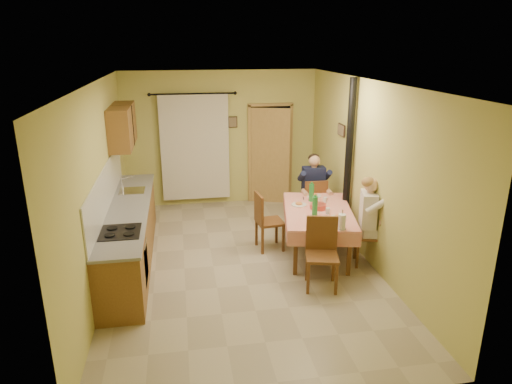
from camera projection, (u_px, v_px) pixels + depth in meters
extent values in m
cube|color=tan|center=(241.00, 264.00, 7.18)|extent=(4.00, 6.00, 0.01)
cube|color=#C6C266|center=(221.00, 139.00, 9.55)|extent=(4.00, 0.04, 2.80)
cube|color=#C6C266|center=(288.00, 276.00, 3.93)|extent=(4.00, 0.04, 2.80)
cube|color=#C6C266|center=(100.00, 186.00, 6.42)|extent=(0.04, 6.00, 2.80)
cube|color=#C6C266|center=(368.00, 173.00, 7.06)|extent=(0.04, 6.00, 2.80)
cube|color=white|center=(239.00, 82.00, 6.30)|extent=(4.00, 6.00, 0.04)
cube|color=brown|center=(130.00, 236.00, 7.14)|extent=(0.60, 3.60, 0.88)
cube|color=gray|center=(128.00, 208.00, 7.00)|extent=(0.64, 3.64, 0.04)
cube|color=white|center=(106.00, 189.00, 6.85)|extent=(0.02, 3.60, 0.66)
cube|color=silver|center=(132.00, 191.00, 7.74)|extent=(0.42, 0.42, 0.03)
cube|color=black|center=(120.00, 232.00, 6.05)|extent=(0.52, 0.56, 0.02)
cube|color=black|center=(146.00, 262.00, 6.25)|extent=(0.01, 0.55, 0.55)
cube|color=brown|center=(122.00, 126.00, 7.87)|extent=(0.35, 1.40, 0.70)
cylinder|color=black|center=(193.00, 94.00, 9.05)|extent=(1.70, 0.04, 0.04)
cube|color=silver|center=(195.00, 148.00, 9.42)|extent=(1.40, 0.06, 2.20)
cube|color=black|center=(270.00, 154.00, 9.82)|extent=(0.84, 0.03, 2.06)
cube|color=tan|center=(249.00, 155.00, 9.73)|extent=(0.06, 0.06, 2.12)
cube|color=tan|center=(290.00, 154.00, 9.88)|extent=(0.06, 0.06, 2.12)
cube|color=tan|center=(271.00, 105.00, 9.48)|extent=(0.96, 0.06, 0.06)
cube|color=tan|center=(270.00, 156.00, 9.68)|extent=(0.79, 0.30, 2.04)
cube|color=#E08779|center=(318.00, 211.00, 7.34)|extent=(1.38, 1.93, 0.04)
cube|color=#E08779|center=(324.00, 240.00, 6.54)|extent=(1.03, 0.22, 0.22)
cube|color=#E08779|center=(313.00, 199.00, 8.21)|extent=(1.03, 0.22, 0.22)
cube|color=#E08779|center=(285.00, 217.00, 7.39)|extent=(0.36, 1.73, 0.22)
cube|color=#E08779|center=(351.00, 218.00, 7.36)|extent=(0.36, 1.73, 0.22)
cylinder|color=white|center=(314.00, 196.00, 7.97)|extent=(0.25, 0.25, 0.02)
ellipsoid|color=#CC7233|center=(314.00, 195.00, 7.96)|extent=(0.12, 0.12, 0.05)
cylinder|color=white|center=(324.00, 222.00, 6.79)|extent=(0.25, 0.25, 0.02)
ellipsoid|color=#CC7233|center=(324.00, 221.00, 6.79)|extent=(0.12, 0.12, 0.05)
cylinder|color=white|center=(338.00, 218.00, 6.96)|extent=(0.25, 0.25, 0.02)
ellipsoid|color=#CC7233|center=(338.00, 217.00, 6.96)|extent=(0.12, 0.12, 0.05)
cylinder|color=white|center=(299.00, 205.00, 7.53)|extent=(0.25, 0.25, 0.02)
ellipsoid|color=#CC7233|center=(299.00, 203.00, 7.53)|extent=(0.12, 0.12, 0.05)
cylinder|color=#CB4637|center=(318.00, 206.00, 7.37)|extent=(0.26, 0.26, 0.08)
cylinder|color=white|center=(322.00, 222.00, 6.81)|extent=(0.28, 0.28, 0.02)
cube|color=tan|center=(325.00, 221.00, 6.79)|extent=(0.07, 0.06, 0.03)
cube|color=tan|center=(321.00, 219.00, 6.85)|extent=(0.05, 0.06, 0.03)
cube|color=tan|center=(320.00, 222.00, 6.75)|extent=(0.05, 0.07, 0.03)
cube|color=tan|center=(322.00, 221.00, 6.78)|extent=(0.07, 0.06, 0.03)
cube|color=tan|center=(320.00, 220.00, 6.83)|extent=(0.07, 0.05, 0.03)
cube|color=tan|center=(320.00, 220.00, 6.84)|extent=(0.07, 0.06, 0.03)
cylinder|color=silver|center=(328.00, 211.00, 7.14)|extent=(0.07, 0.07, 0.10)
cylinder|color=silver|center=(325.00, 200.00, 7.64)|extent=(0.07, 0.07, 0.10)
cylinder|color=white|center=(342.00, 222.00, 6.53)|extent=(0.11, 0.11, 0.22)
cylinder|color=silver|center=(342.00, 220.00, 6.52)|extent=(0.02, 0.02, 0.30)
cube|color=brown|center=(313.00, 204.00, 8.42)|extent=(0.43, 0.43, 0.04)
cube|color=brown|center=(316.00, 194.00, 8.16)|extent=(0.42, 0.05, 0.48)
cube|color=brown|center=(322.00, 257.00, 6.36)|extent=(0.53, 0.53, 0.04)
cube|color=brown|center=(322.00, 233.00, 6.46)|extent=(0.44, 0.14, 0.51)
cube|color=brown|center=(368.00, 235.00, 7.05)|extent=(0.48, 0.48, 0.04)
cube|color=brown|center=(381.00, 221.00, 6.96)|extent=(0.14, 0.39, 0.45)
cube|color=brown|center=(270.00, 222.00, 7.59)|extent=(0.47, 0.47, 0.04)
cube|color=brown|center=(259.00, 208.00, 7.46)|extent=(0.09, 0.42, 0.48)
cube|color=#141938|center=(315.00, 202.00, 8.30)|extent=(0.37, 0.41, 0.16)
cube|color=#141938|center=(313.00, 181.00, 8.32)|extent=(0.41, 0.23, 0.54)
sphere|color=tan|center=(314.00, 161.00, 8.18)|extent=(0.21, 0.21, 0.21)
ellipsoid|color=black|center=(314.00, 158.00, 8.21)|extent=(0.21, 0.21, 0.16)
cube|color=beige|center=(375.00, 231.00, 7.01)|extent=(0.48, 0.45, 0.16)
cube|color=beige|center=(368.00, 209.00, 6.92)|extent=(0.32, 0.44, 0.54)
sphere|color=tan|center=(371.00, 185.00, 6.79)|extent=(0.21, 0.21, 0.21)
ellipsoid|color=olive|center=(368.00, 182.00, 6.79)|extent=(0.21, 0.21, 0.16)
cylinder|color=black|center=(348.00, 163.00, 7.61)|extent=(0.12, 0.12, 2.80)
cylinder|color=black|center=(344.00, 232.00, 8.00)|extent=(0.24, 0.24, 0.30)
cube|color=black|center=(233.00, 122.00, 9.45)|extent=(0.19, 0.03, 0.23)
cube|color=brown|center=(341.00, 130.00, 8.04)|extent=(0.03, 0.31, 0.21)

